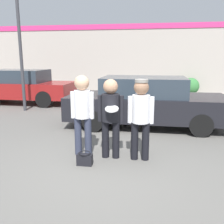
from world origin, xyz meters
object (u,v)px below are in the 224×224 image
at_px(street_lamp, 26,21).
at_px(shrub, 191,86).
at_px(person_middle_with_frisbee, 111,112).
at_px(parked_car_far, 21,86).
at_px(parked_car_near, 146,102).
at_px(person_left, 82,109).
at_px(person_right, 141,113).
at_px(handbag, 85,159).

xyz_separation_m(street_lamp, shrub, (6.82, 5.70, -2.89)).
bearing_deg(person_middle_with_frisbee, parked_car_far, 131.82).
xyz_separation_m(parked_car_near, shrub, (2.35, 7.22, -0.28)).
bearing_deg(parked_car_far, shrub, 27.06).
height_order(person_left, person_right, person_left).
height_order(person_middle_with_frisbee, shrub, person_middle_with_frisbee).
bearing_deg(street_lamp, person_middle_with_frisbee, -47.24).
xyz_separation_m(person_left, street_lamp, (-3.23, 4.08, 2.35)).
height_order(parked_car_near, shrub, parked_car_near).
height_order(person_right, shrub, person_right).
bearing_deg(handbag, shrub, 71.65).
bearing_deg(handbag, street_lamp, 126.38).
xyz_separation_m(person_right, street_lamp, (-4.44, 4.16, 2.37)).
bearing_deg(parked_car_far, street_lamp, -50.83).
xyz_separation_m(person_right, shrub, (2.38, 9.85, -0.52)).
relative_size(street_lamp, shrub, 5.72).
bearing_deg(person_middle_with_frisbee, parked_car_near, 76.42).
distance_m(person_middle_with_frisbee, street_lamp, 6.13).
relative_size(person_left, person_right, 1.04).
height_order(parked_car_near, handbag, parked_car_near).
bearing_deg(parked_car_near, handbag, -109.07).
height_order(parked_car_far, handbag, parked_car_far).
xyz_separation_m(person_middle_with_frisbee, street_lamp, (-3.83, 4.15, 2.38)).
distance_m(person_middle_with_frisbee, parked_car_near, 2.71).
height_order(shrub, handbag, shrub).
distance_m(person_left, parked_car_near, 2.86).
distance_m(parked_car_near, handbag, 3.33).
xyz_separation_m(parked_car_far, shrub, (8.09, 4.13, -0.31)).
bearing_deg(parked_car_far, person_right, -45.02).
bearing_deg(person_middle_with_frisbee, person_right, -0.87).
relative_size(parked_car_near, handbag, 15.68).
xyz_separation_m(parked_car_near, handbag, (-1.07, -3.09, -0.62)).
distance_m(parked_car_near, parked_car_far, 6.52).
bearing_deg(person_left, street_lamp, 128.34).
xyz_separation_m(person_right, parked_car_near, (0.03, 2.64, -0.24)).
height_order(person_left, handbag, person_left).
distance_m(person_left, street_lamp, 5.71).
bearing_deg(shrub, street_lamp, -140.12).
relative_size(person_middle_with_frisbee, person_right, 1.00).
relative_size(person_left, parked_car_near, 0.36).
xyz_separation_m(person_left, handbag, (0.17, -0.53, -0.89)).
relative_size(parked_car_far, handbag, 15.64).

